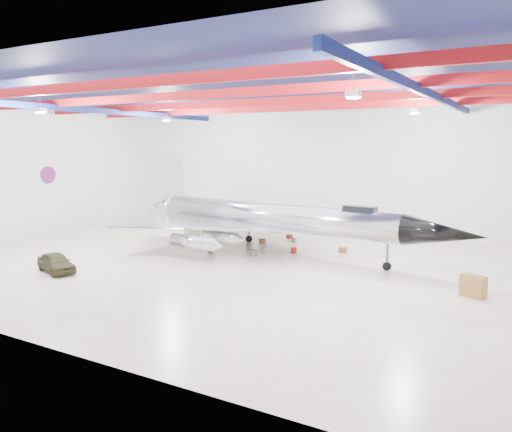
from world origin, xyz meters
The scene contains 17 objects.
floor centered at (0.00, 0.00, 0.00)m, with size 40.00×40.00×0.00m, color #BAAB94.
wall_back centered at (0.00, 15.00, 5.50)m, with size 40.00×40.00×0.00m, color silver.
wall_left centered at (-20.00, 0.00, 5.50)m, with size 30.00×30.00×0.00m, color silver.
ceiling centered at (0.00, 0.00, 11.00)m, with size 40.00×40.00×0.00m, color #0A0F38.
ceiling_structure centered at (0.00, 0.00, 10.32)m, with size 39.50×29.50×1.08m.
wall_roundel centered at (-19.94, 2.00, 5.00)m, with size 1.50×1.50×0.10m, color #B21414.
jet_aircraft centered at (0.98, 3.81, 2.34)m, with size 26.15×16.36×7.13m.
jeep centered at (-7.80, -7.23, 0.58)m, with size 1.38×3.43×1.17m, color #35341A.
desk centered at (14.56, -0.24, 0.55)m, with size 1.21×0.60×1.11m, color brown.
crate_ply centered at (-6.68, 4.71, 0.16)m, with size 0.46×0.37×0.32m, color olive.
toolbox_red centered at (-0.34, 9.50, 0.16)m, with size 0.46×0.37×0.32m, color maroon.
engine_drum centered at (0.29, 2.48, 0.20)m, with size 0.44×0.44×0.40m, color #59595B.
parts_bin centered at (5.32, 6.47, 0.19)m, with size 0.55×0.44×0.38m, color olive.
crate_small centered at (-5.30, 8.35, 0.14)m, with size 0.40×0.32×0.28m, color #59595B.
tool_chest centered at (2.30, 4.68, 0.20)m, with size 0.45×0.45×0.40m, color maroon.
oil_barrel centered at (-1.34, 6.71, 0.17)m, with size 0.48×0.38×0.33m, color olive.
spares_box centered at (0.67, 8.17, 0.18)m, with size 0.40×0.40×0.36m, color #59595B.
Camera 1 is at (17.03, -26.71, 7.59)m, focal length 35.00 mm.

